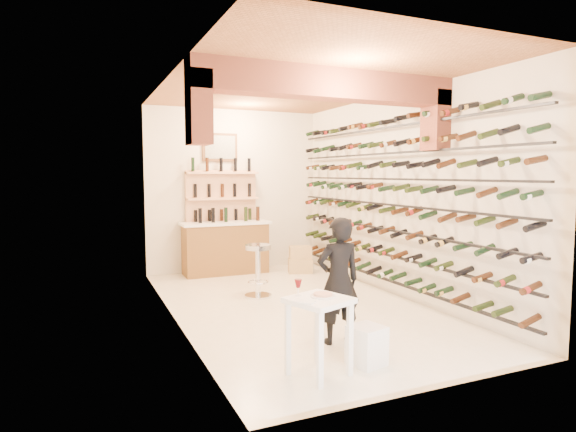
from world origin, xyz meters
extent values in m
plane|color=white|center=(0.00, 0.00, 0.00)|extent=(6.00, 6.00, 0.00)
cube|color=beige|center=(0.00, 3.00, 1.60)|extent=(3.50, 0.02, 3.20)
cube|color=beige|center=(0.00, -3.00, 1.60)|extent=(3.50, 0.02, 3.20)
cube|color=beige|center=(-1.75, 0.00, 1.60)|extent=(0.02, 6.00, 3.20)
cube|color=beige|center=(1.75, 0.00, 1.60)|extent=(0.02, 6.00, 3.20)
cube|color=#985C36|center=(0.00, 0.00, 3.20)|extent=(3.50, 6.00, 0.02)
cube|color=#A6523A|center=(0.00, -1.00, 3.02)|extent=(3.50, 0.35, 0.36)
cube|color=#A6523A|center=(-1.63, -1.00, 2.65)|extent=(0.24, 0.35, 0.80)
cube|color=#A6523A|center=(1.63, -1.00, 2.65)|extent=(0.24, 0.35, 0.80)
cube|color=black|center=(1.59, 0.00, 0.25)|extent=(0.06, 5.70, 0.03)
cube|color=black|center=(1.59, 0.00, 0.65)|extent=(0.06, 5.70, 0.03)
cube|color=black|center=(1.59, 0.00, 1.05)|extent=(0.06, 5.70, 0.03)
cube|color=black|center=(1.59, 0.00, 1.45)|extent=(0.06, 5.70, 0.03)
cube|color=black|center=(1.59, 0.00, 1.85)|extent=(0.06, 5.70, 0.03)
cube|color=black|center=(1.59, 0.00, 2.25)|extent=(0.06, 5.70, 0.03)
cube|color=black|center=(1.59, 0.00, 2.65)|extent=(0.06, 5.70, 0.03)
cube|color=brown|center=(-0.30, 2.65, 0.48)|extent=(1.60, 0.55, 0.96)
cube|color=white|center=(-0.30, 2.65, 0.98)|extent=(1.70, 0.62, 0.05)
cube|color=#E0A87E|center=(-0.30, 2.92, 1.00)|extent=(1.40, 0.10, 2.00)
cube|color=#E0A87E|center=(-0.30, 2.82, 0.45)|extent=(1.40, 0.28, 0.04)
cube|color=#E0A87E|center=(-0.30, 2.82, 0.95)|extent=(1.40, 0.28, 0.04)
cube|color=#E0A87E|center=(-0.30, 2.82, 1.45)|extent=(1.40, 0.28, 0.04)
cube|color=#E0A87E|center=(-0.30, 2.82, 1.95)|extent=(1.40, 0.28, 0.04)
cube|color=brown|center=(-0.30, 2.97, 2.45)|extent=(0.70, 0.04, 0.55)
cube|color=#99998C|center=(-0.30, 2.94, 2.45)|extent=(0.60, 0.01, 0.45)
cube|color=white|center=(-0.80, -2.30, 0.73)|extent=(0.67, 0.67, 0.05)
cube|color=white|center=(-0.93, -2.57, 0.35)|extent=(0.05, 0.05, 0.71)
cube|color=white|center=(-0.53, -2.42, 0.35)|extent=(0.05, 0.05, 0.71)
cube|color=white|center=(-1.07, -2.17, 0.35)|extent=(0.05, 0.05, 0.71)
cube|color=white|center=(-0.68, -2.03, 0.35)|extent=(0.05, 0.05, 0.71)
cylinder|color=white|center=(-0.75, -2.28, 0.76)|extent=(0.24, 0.24, 0.02)
cylinder|color=#BF7266|center=(-0.75, -2.28, 0.78)|extent=(0.18, 0.18, 0.02)
cube|color=white|center=(-0.98, -2.42, 0.76)|extent=(0.17, 0.17, 0.02)
cylinder|color=white|center=(-0.95, -2.15, 0.76)|extent=(0.07, 0.07, 0.00)
cylinder|color=white|center=(-0.95, -2.15, 0.81)|extent=(0.01, 0.01, 0.09)
cone|color=#4F060A|center=(-0.95, -2.15, 0.88)|extent=(0.07, 0.07, 0.08)
cube|color=white|center=(-0.24, -2.26, 0.20)|extent=(0.39, 0.39, 0.40)
imported|color=black|center=(-0.20, -1.59, 0.72)|extent=(0.54, 0.37, 1.45)
cylinder|color=silver|center=(-0.33, 0.72, 0.02)|extent=(0.43, 0.43, 0.03)
cylinder|color=silver|center=(-0.33, 0.72, 0.40)|extent=(0.09, 0.09, 0.75)
cylinder|color=silver|center=(-0.33, 0.72, 0.79)|extent=(0.41, 0.41, 0.07)
torus|color=silver|center=(-0.33, 0.72, 0.24)|extent=(0.32, 0.32, 0.03)
cube|color=tan|center=(1.06, 2.14, 0.14)|extent=(0.54, 0.45, 0.28)
cube|color=tan|center=(1.06, 2.14, 0.40)|extent=(0.48, 0.40, 0.24)
camera|label=1|loc=(-2.86, -6.30, 1.93)|focal=30.05mm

